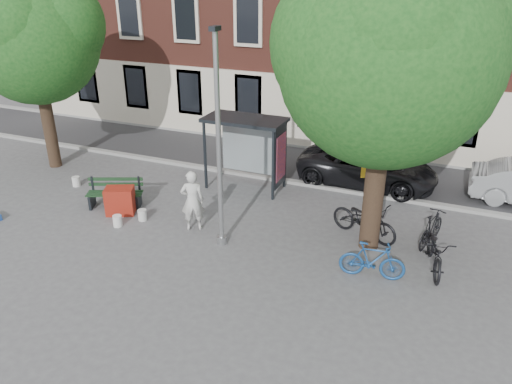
{
  "coord_description": "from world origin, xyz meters",
  "views": [
    {
      "loc": [
        5.8,
        -11.34,
        7.46
      ],
      "look_at": [
        0.7,
        0.91,
        1.4
      ],
      "focal_mm": 35.0,
      "sensor_mm": 36.0,
      "label": 1
    }
  ],
  "objects": [
    {
      "name": "curb_far",
      "position": [
        0.0,
        9.0,
        0.06
      ],
      "size": [
        40.0,
        0.25,
        0.12
      ],
      "primitive_type": "cube",
      "color": "gray",
      "rests_on": "ground"
    },
    {
      "name": "tree_right",
      "position": [
        4.01,
        1.38,
        5.62
      ],
      "size": [
        5.76,
        5.6,
        8.2
      ],
      "color": "black",
      "rests_on": "ground"
    },
    {
      "name": "lamppost",
      "position": [
        0.0,
        0.0,
        2.78
      ],
      "size": [
        0.28,
        0.35,
        6.11
      ],
      "color": "#9EA0A3",
      "rests_on": "ground"
    },
    {
      "name": "car_dark",
      "position": [
        3.03,
        6.0,
        0.7
      ],
      "size": [
        5.08,
        2.42,
        1.4
      ],
      "primitive_type": "imported",
      "rotation": [
        0.0,
        0.0,
        1.55
      ],
      "color": "black",
      "rests_on": "ground"
    },
    {
      "name": "bucket_a",
      "position": [
        -3.48,
        -0.29,
        0.18
      ],
      "size": [
        0.34,
        0.34,
        0.36
      ],
      "primitive_type": "cylinder",
      "rotation": [
        0.0,
        0.0,
        0.25
      ],
      "color": "silver",
      "rests_on": "ground"
    },
    {
      "name": "bike_c",
      "position": [
        5.84,
        0.96,
        0.54
      ],
      "size": [
        1.13,
        2.17,
        1.09
      ],
      "primitive_type": "imported",
      "rotation": [
        0.0,
        0.0,
        0.21
      ],
      "color": "black",
      "rests_on": "ground"
    },
    {
      "name": "bench",
      "position": [
        -4.41,
        0.88,
        0.43
      ],
      "size": [
        1.91,
        1.24,
        0.94
      ],
      "rotation": [
        0.0,
        0.0,
        0.4
      ],
      "color": "#1E2328",
      "rests_on": "ground"
    },
    {
      "name": "road",
      "position": [
        0.0,
        7.0,
        0.01
      ],
      "size": [
        40.0,
        4.0,
        0.01
      ],
      "primitive_type": "cube",
      "color": "#28282B",
      "rests_on": "ground"
    },
    {
      "name": "ground",
      "position": [
        0.0,
        0.0,
        0.0
      ],
      "size": [
        90.0,
        90.0,
        0.0
      ],
      "primitive_type": "plane",
      "color": "#4C4C4F",
      "rests_on": "ground"
    },
    {
      "name": "tree_left",
      "position": [
        -8.99,
        2.88,
        5.22
      ],
      "size": [
        5.18,
        4.86,
        7.4
      ],
      "color": "black",
      "rests_on": "ground"
    },
    {
      "name": "bike_a",
      "position": [
        3.74,
        1.99,
        0.57
      ],
      "size": [
        2.3,
        1.5,
        1.14
      ],
      "primitive_type": "imported",
      "rotation": [
        0.0,
        0.0,
        1.2
      ],
      "color": "black",
      "rests_on": "ground"
    },
    {
      "name": "bucket_b",
      "position": [
        -3.0,
        0.35,
        0.18
      ],
      "size": [
        0.34,
        0.34,
        0.36
      ],
      "primitive_type": "cylinder",
      "rotation": [
        0.0,
        0.0,
        -0.25
      ],
      "color": "silver",
      "rests_on": "ground"
    },
    {
      "name": "bus_shelter",
      "position": [
        -0.61,
        4.11,
        1.92
      ],
      "size": [
        2.85,
        1.45,
        2.62
      ],
      "color": "#1E2328",
      "rests_on": "ground"
    },
    {
      "name": "bike_d",
      "position": [
        5.63,
        2.33,
        0.51
      ],
      "size": [
        0.93,
        1.76,
        1.02
      ],
      "primitive_type": "imported",
      "rotation": [
        0.0,
        0.0,
        2.86
      ],
      "color": "black",
      "rests_on": "ground"
    },
    {
      "name": "painter",
      "position": [
        -1.2,
        0.48,
        0.96
      ],
      "size": [
        0.84,
        0.74,
        1.93
      ],
      "primitive_type": "imported",
      "rotation": [
        0.0,
        0.0,
        3.63
      ],
      "color": "silver",
      "rests_on": "ground"
    },
    {
      "name": "notice_sign",
      "position": [
        3.46,
        3.19,
        1.31
      ],
      "size": [
        0.3,
        0.14,
        1.83
      ],
      "rotation": [
        0.0,
        0.0,
        0.35
      ],
      "color": "#9EA0A3",
      "rests_on": "ground"
    },
    {
      "name": "bucket_c",
      "position": [
        -6.82,
        1.7,
        0.18
      ],
      "size": [
        0.3,
        0.3,
        0.36
      ],
      "primitive_type": "cylinder",
      "rotation": [
        0.0,
        0.0,
        0.08
      ],
      "color": "silver",
      "rests_on": "ground"
    },
    {
      "name": "bike_b",
      "position": [
        4.37,
        -0.07,
        0.51
      ],
      "size": [
        1.75,
        0.69,
        1.02
      ],
      "primitive_type": "imported",
      "rotation": [
        0.0,
        0.0,
        1.7
      ],
      "color": "navy",
      "rests_on": "ground"
    },
    {
      "name": "red_stand",
      "position": [
        -3.93,
        0.5,
        0.45
      ],
      "size": [
        1.07,
        0.92,
        0.9
      ],
      "primitive_type": "cube",
      "rotation": [
        0.0,
        0.0,
        0.43
      ],
      "color": "maroon",
      "rests_on": "ground"
    },
    {
      "name": "curb_near",
      "position": [
        0.0,
        5.0,
        0.06
      ],
      "size": [
        40.0,
        0.25,
        0.12
      ],
      "primitive_type": "cube",
      "color": "gray",
      "rests_on": "ground"
    }
  ]
}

